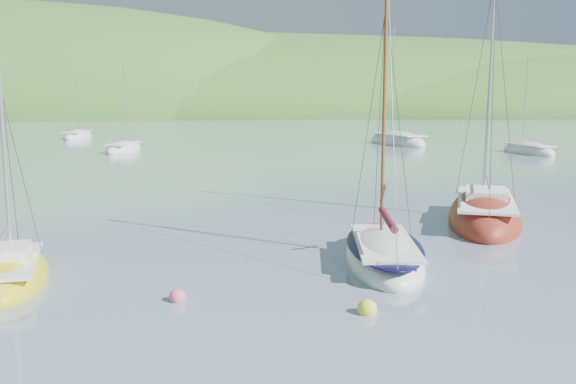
{
  "coord_description": "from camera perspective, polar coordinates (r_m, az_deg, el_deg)",
  "views": [
    {
      "loc": [
        -2.63,
        -15.46,
        5.51
      ],
      "look_at": [
        0.34,
        8.0,
        1.85
      ],
      "focal_mm": 40.0,
      "sensor_mm": 36.0,
      "label": 1
    }
  ],
  "objects": [
    {
      "name": "ground",
      "position": [
        16.62,
        2.35,
        -10.57
      ],
      "size": [
        700.0,
        700.0,
        0.0
      ],
      "primitive_type": "plane",
      "color": "slate",
      "rests_on": "ground"
    },
    {
      "name": "shoreline_hills",
      "position": [
        188.1,
        -9.41,
        7.0
      ],
      "size": [
        690.0,
        135.0,
        56.0
      ],
      "color": "#2E6526",
      "rests_on": "ground"
    },
    {
      "name": "daysailer_white",
      "position": [
        21.34,
        8.51,
        -5.62
      ],
      "size": [
        3.5,
        7.05,
        10.38
      ],
      "rotation": [
        0.0,
        0.0,
        -0.16
      ],
      "color": "white",
      "rests_on": "ground"
    },
    {
      "name": "sloop_red",
      "position": [
        28.83,
        17.08,
        -2.14
      ],
      "size": [
        6.17,
        9.32,
        13.07
      ],
      "rotation": [
        0.0,
        0.0,
        -0.39
      ],
      "color": "maroon",
      "rests_on": "ground"
    },
    {
      "name": "sailboat_yellow",
      "position": [
        20.78,
        -23.52,
        -6.83
      ],
      "size": [
        3.02,
        5.73,
        7.23
      ],
      "rotation": [
        0.0,
        0.0,
        0.17
      ],
      "color": "gold",
      "rests_on": "ground"
    },
    {
      "name": "distant_sloop_a",
      "position": [
        62.91,
        -14.4,
        3.65
      ],
      "size": [
        3.96,
        7.03,
        9.49
      ],
      "rotation": [
        0.0,
        0.0,
        -0.26
      ],
      "color": "white",
      "rests_on": "ground"
    },
    {
      "name": "distant_sloop_b",
      "position": [
        70.61,
        9.67,
        4.37
      ],
      "size": [
        5.77,
        10.03,
        13.53
      ],
      "rotation": [
        0.0,
        0.0,
        0.27
      ],
      "color": "white",
      "rests_on": "ground"
    },
    {
      "name": "distant_sloop_c",
      "position": [
        83.03,
        -18.17,
        4.68
      ],
      "size": [
        3.62,
        7.41,
        10.13
      ],
      "rotation": [
        0.0,
        0.0,
        -0.16
      ],
      "color": "white",
      "rests_on": "ground"
    },
    {
      "name": "distant_sloop_d",
      "position": [
        63.14,
        20.57,
        3.39
      ],
      "size": [
        3.37,
        7.26,
        9.99
      ],
      "rotation": [
        0.0,
        0.0,
        0.13
      ],
      "color": "white",
      "rests_on": "ground"
    },
    {
      "name": "mooring_buoys",
      "position": [
        19.34,
        6.64,
        -7.44
      ],
      "size": [
        13.77,
        10.44,
        0.51
      ],
      "color": "#DBEB37",
      "rests_on": "ground"
    }
  ]
}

